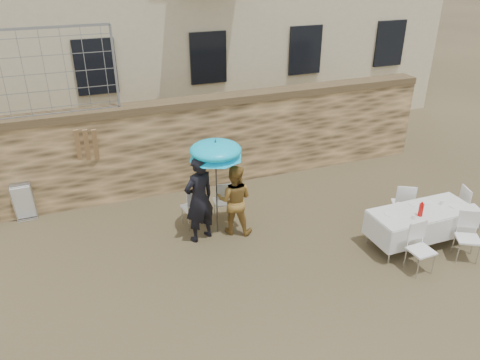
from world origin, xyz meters
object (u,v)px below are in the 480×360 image
object	(u,v)px
chair_stack_right	(24,200)
soda_bottle	(421,210)
man_suit	(199,199)
umbrella	(216,153)
table_chair_front_left	(422,249)
woman_dress	(235,200)
banquet_table	(422,212)
table_chair_front_right	(468,237)
table_chair_back	(403,203)
table_chair_side	(471,208)
couple_chair_left	(193,206)
couple_chair_right	(224,200)

from	to	relation	value
chair_stack_right	soda_bottle	bearing A→B (deg)	-29.24
man_suit	chair_stack_right	world-z (taller)	man_suit
umbrella	table_chair_front_left	world-z (taller)	umbrella
woman_dress	table_chair_front_left	world-z (taller)	woman_dress
woman_dress	chair_stack_right	bearing A→B (deg)	0.49
banquet_table	table_chair_front_left	distance (m)	0.99
man_suit	table_chair_front_left	world-z (taller)	man_suit
table_chair_front_right	table_chair_back	distance (m)	1.58
umbrella	chair_stack_right	xyz separation A→B (m)	(-3.78, 2.07, -1.36)
umbrella	soda_bottle	xyz separation A→B (m)	(3.47, -1.99, -0.92)
table_chair_front_right	table_chair_side	size ratio (longest dim) A/B	1.00
soda_bottle	table_chair_front_left	distance (m)	0.84
couple_chair_left	chair_stack_right	xyz separation A→B (m)	(-3.38, 1.62, -0.02)
woman_dress	table_chair_side	size ratio (longest dim) A/B	1.59
table_chair_front_right	couple_chair_right	bearing A→B (deg)	171.17
woman_dress	umbrella	xyz separation A→B (m)	(-0.35, 0.10, 1.06)
chair_stack_right	couple_chair_right	bearing A→B (deg)	-21.67
couple_chair_left	table_chair_front_right	xyz separation A→B (m)	(4.57, -3.04, 0.00)
table_chair_back	chair_stack_right	size ratio (longest dim) A/B	1.04
umbrella	table_chair_back	bearing A→B (deg)	-15.02
soda_bottle	table_chair_side	world-z (taller)	soda_bottle
table_chair_back	chair_stack_right	distance (m)	8.26
woman_dress	couple_chair_left	bearing A→B (deg)	-8.03
couple_chair_right	couple_chair_left	bearing A→B (deg)	8.57
woman_dress	couple_chair_left	distance (m)	0.97
man_suit	couple_chair_left	xyz separation A→B (m)	(0.00, 0.55, -0.45)
umbrella	couple_chair_right	bearing A→B (deg)	56.31
woman_dress	table_chair_front_right	size ratio (longest dim) A/B	1.59
banquet_table	soda_bottle	distance (m)	0.30
couple_chair_right	man_suit	bearing A→B (deg)	46.73
couple_chair_left	table_chair_front_right	bearing A→B (deg)	136.57
couple_chair_left	umbrella	bearing A→B (deg)	121.82
woman_dress	banquet_table	bearing A→B (deg)	-179.41
table_chair_back	woman_dress	bearing A→B (deg)	14.13
table_chair_front_right	chair_stack_right	xyz separation A→B (m)	(-7.95, 4.66, -0.02)
umbrella	chair_stack_right	bearing A→B (deg)	151.28
man_suit	umbrella	bearing A→B (deg)	173.78
woman_dress	table_chair_back	distance (m)	3.65
couple_chair_left	table_chair_front_left	bearing A→B (deg)	128.98
table_chair_side	chair_stack_right	distance (m)	9.63
couple_chair_left	couple_chair_right	xyz separation A→B (m)	(0.70, 0.00, 0.00)
soda_bottle	table_chair_front_left	xyz separation A→B (m)	(-0.40, -0.60, -0.43)
table_chair_side	table_chair_front_left	bearing A→B (deg)	130.16
couple_chair_right	soda_bottle	bearing A→B (deg)	151.01
table_chair_front_left	banquet_table	bearing A→B (deg)	49.11
woman_dress	table_chair_front_left	bearing A→B (deg)	165.77
couple_chair_right	table_chair_side	distance (m)	5.25
man_suit	umbrella	size ratio (longest dim) A/B	0.96
umbrella	table_chair_front_right	distance (m)	5.09
man_suit	banquet_table	size ratio (longest dim) A/B	0.89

